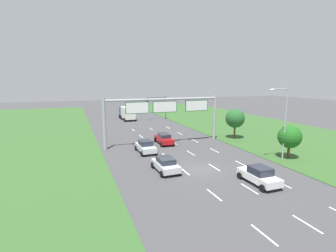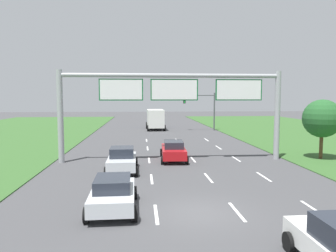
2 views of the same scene
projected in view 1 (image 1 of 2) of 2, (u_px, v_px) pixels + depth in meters
The scene contains 15 objects.
ground_plane at pixel (200, 169), 27.72m from camera, with size 200.00×200.00×0.00m, color #424244.
grass_verge_right at pixel (284, 136), 44.11m from camera, with size 24.00×120.00×0.06m, color #335B28.
lane_dashes_inner_left at pixel (174, 163), 29.90m from camera, with size 0.14×44.40×0.01m.
lane_dashes_inner_right at pixel (201, 159), 31.09m from camera, with size 0.14×44.40×0.01m.
lane_dashes_slip at pixel (227, 157), 32.28m from camera, with size 0.14×44.40×0.01m.
car_near_red at pixel (164, 139), 38.61m from camera, with size 2.20×4.50×1.53m.
car_lead_silver at pixel (166, 164), 26.97m from camera, with size 2.18×4.02×1.47m.
car_mid_lane at pixel (146, 147), 33.98m from camera, with size 2.13×4.12×1.61m.
car_far_ahead at pixel (259, 175), 23.74m from camera, with size 2.05×4.29×1.63m.
box_truck at pixel (127, 113), 61.58m from camera, with size 2.81×7.38×3.08m.
sign_gantry at pixel (165, 110), 37.63m from camera, with size 17.24×0.44×7.00m.
traffic_light_mast at pixel (158, 103), 61.21m from camera, with size 4.76×0.49×5.60m.
street_lamp at pixel (283, 118), 29.93m from camera, with size 2.61×0.32×8.50m.
roadside_tree_near at pixel (290, 137), 31.08m from camera, with size 2.74×2.74×4.04m.
roadside_tree_mid at pixel (235, 118), 41.61m from camera, with size 3.02×3.02×4.78m.
Camera 1 is at (-12.33, -23.69, 9.38)m, focal length 28.00 mm.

